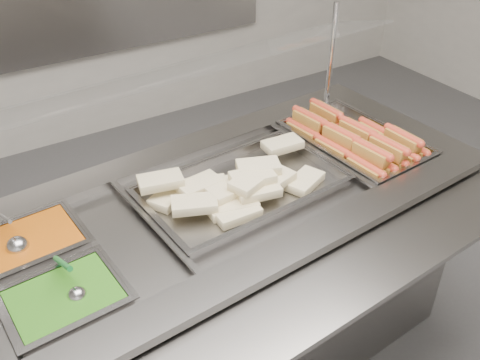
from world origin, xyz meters
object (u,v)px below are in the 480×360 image
pan_wraps (242,190)px  pan_hotdogs (354,146)px  steam_counter (230,283)px  serving_spoon (75,290)px  ladle (17,245)px  sneeze_guard (190,71)px

pan_wraps → pan_hotdogs: bearing=3.8°
pan_hotdogs → pan_wraps: same height
steam_counter → pan_wraps: (0.06, 0.00, 0.41)m
serving_spoon → ladle: bearing=107.8°
pan_hotdogs → ladle: size_ratio=2.87×
steam_counter → ladle: bearing=173.0°
steam_counter → sneeze_guard: 0.82m
sneeze_guard → pan_wraps: size_ratio=2.36×
steam_counter → pan_wraps: 0.42m
serving_spoon → pan_wraps: bearing=16.3°
pan_wraps → ladle: ladle is taller
pan_hotdogs → steam_counter: bearing=-176.2°
sneeze_guard → pan_wraps: (0.07, -0.21, -0.38)m
steam_counter → pan_hotdogs: size_ratio=3.38×
pan_hotdogs → serving_spoon: serving_spoon is taller
pan_wraps → ladle: bearing=173.9°
ladle → serving_spoon: 0.28m
ladle → steam_counter: bearing=-7.0°
pan_hotdogs → sneeze_guard: bearing=164.5°
pan_wraps → ladle: 0.74m
steam_counter → pan_hotdogs: (0.61, 0.04, 0.40)m
sneeze_guard → ladle: sneeze_guard is taller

